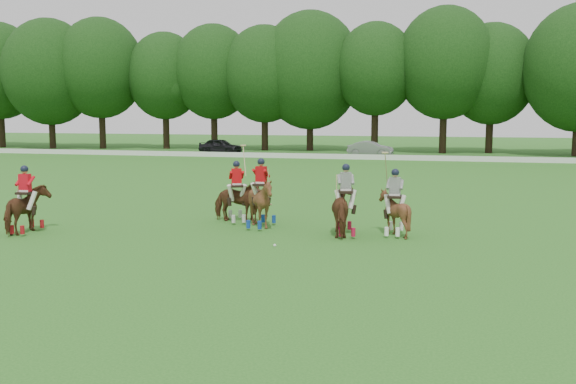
% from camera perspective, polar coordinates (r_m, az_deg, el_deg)
% --- Properties ---
extents(ground, '(180.00, 180.00, 0.00)m').
position_cam_1_polar(ground, '(18.56, -8.90, -5.70)').
color(ground, '#24631C').
rests_on(ground, ground).
extents(tree_line, '(117.98, 14.32, 14.75)m').
position_cam_1_polar(tree_line, '(65.19, 8.07, 10.76)').
color(tree_line, black).
rests_on(tree_line, ground).
extents(boundary_rail, '(120.00, 0.10, 0.44)m').
position_cam_1_polar(boundary_rail, '(55.25, 6.57, 3.12)').
color(boundary_rail, white).
rests_on(boundary_rail, ground).
extents(car_left, '(4.48, 2.34, 1.45)m').
position_cam_1_polar(car_left, '(63.04, -6.02, 4.09)').
color(car_left, black).
rests_on(car_left, ground).
extents(car_mid, '(4.24, 1.81, 1.36)m').
position_cam_1_polar(car_mid, '(59.65, 7.34, 3.85)').
color(car_mid, gray).
rests_on(car_mid, ground).
extents(polo_red_a, '(1.19, 1.93, 2.30)m').
position_cam_1_polar(polo_red_a, '(23.44, -22.23, -1.39)').
color(polo_red_a, '#4A2D13').
rests_on(polo_red_a, ground).
extents(polo_red_b, '(1.98, 1.87, 2.83)m').
position_cam_1_polar(polo_red_b, '(23.92, -4.58, -0.75)').
color(polo_red_b, '#4A2D13').
rests_on(polo_red_b, ground).
extents(polo_red_c, '(1.62, 1.78, 2.47)m').
position_cam_1_polar(polo_red_c, '(22.68, -2.39, -0.93)').
color(polo_red_c, '#4A2D13').
rests_on(polo_red_c, ground).
extents(polo_stripe_a, '(1.38, 2.17, 2.39)m').
position_cam_1_polar(polo_stripe_a, '(21.39, 5.13, -1.55)').
color(polo_stripe_a, '#4A2D13').
rests_on(polo_stripe_a, ground).
extents(polo_stripe_b, '(1.26, 1.41, 2.77)m').
position_cam_1_polar(polo_stripe_b, '(21.59, 9.44, -1.75)').
color(polo_stripe_b, '#4A2D13').
rests_on(polo_stripe_b, ground).
extents(polo_ball, '(0.09, 0.09, 0.09)m').
position_cam_1_polar(polo_ball, '(19.63, -1.19, -4.77)').
color(polo_ball, white).
rests_on(polo_ball, ground).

